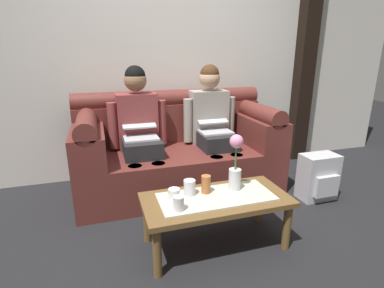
{
  "coord_description": "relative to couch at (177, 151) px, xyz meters",
  "views": [
    {
      "loc": [
        -0.71,
        -1.58,
        1.33
      ],
      "look_at": [
        0.05,
        0.82,
        0.55
      ],
      "focal_mm": 27.68,
      "sensor_mm": 36.0,
      "label": 1
    }
  ],
  "objects": [
    {
      "name": "coffee_table",
      "position": [
        -0.0,
        -1.05,
        -0.05
      ],
      "size": [
        1.01,
        0.48,
        0.39
      ],
      "color": "brown",
      "rests_on": "ground_plane"
    },
    {
      "name": "person_left",
      "position": [
        -0.37,
        -0.0,
        0.28
      ],
      "size": [
        0.56,
        0.67,
        1.22
      ],
      "color": "#232326",
      "rests_on": "ground_plane"
    },
    {
      "name": "backpack_right",
      "position": [
        1.19,
        -0.67,
        -0.16
      ],
      "size": [
        0.34,
        0.25,
        0.43
      ],
      "color": "#B7B7BC",
      "rests_on": "ground_plane"
    },
    {
      "name": "flower_vase",
      "position": [
        0.17,
        -0.98,
        0.21
      ],
      "size": [
        0.1,
        0.1,
        0.41
      ],
      "color": "silver",
      "rests_on": "coffee_table"
    },
    {
      "name": "cup_near_right",
      "position": [
        -0.05,
        -0.97,
        0.07
      ],
      "size": [
        0.06,
        0.06,
        0.13
      ],
      "primitive_type": "cylinder",
      "color": "#B26633",
      "rests_on": "coffee_table"
    },
    {
      "name": "timber_pillar",
      "position": [
        1.72,
        0.41,
        1.07
      ],
      "size": [
        0.2,
        0.2,
        2.9
      ],
      "primitive_type": "cube",
      "color": "black",
      "rests_on": "ground_plane"
    },
    {
      "name": "couch",
      "position": [
        0.0,
        0.0,
        0.0
      ],
      "size": [
        1.95,
        0.88,
        0.96
      ],
      "color": "maroon",
      "rests_on": "ground_plane"
    },
    {
      "name": "cup_far_center",
      "position": [
        -0.29,
        -1.15,
        0.06
      ],
      "size": [
        0.07,
        0.07,
        0.09
      ],
      "primitive_type": "cylinder",
      "color": "silver",
      "rests_on": "coffee_table"
    },
    {
      "name": "back_wall_patterned",
      "position": [
        -0.0,
        0.53,
        1.07
      ],
      "size": [
        6.0,
        0.12,
        2.9
      ],
      "primitive_type": "cube",
      "color": "silver",
      "rests_on": "ground_plane"
    },
    {
      "name": "cup_near_left",
      "position": [
        -0.17,
        -0.97,
        0.06
      ],
      "size": [
        0.08,
        0.08,
        0.11
      ],
      "primitive_type": "cylinder",
      "color": "silver",
      "rests_on": "coffee_table"
    },
    {
      "name": "ground_plane",
      "position": [
        -0.0,
        -1.17,
        -0.38
      ],
      "size": [
        14.0,
        14.0,
        0.0
      ],
      "primitive_type": "plane",
      "color": "black"
    },
    {
      "name": "cup_far_left",
      "position": [
        -0.29,
        -1.0,
        0.05
      ],
      "size": [
        0.08,
        0.08,
        0.08
      ],
      "primitive_type": "cylinder",
      "color": "white",
      "rests_on": "coffee_table"
    },
    {
      "name": "person_right",
      "position": [
        0.37,
        -0.0,
        0.28
      ],
      "size": [
        0.56,
        0.67,
        1.22
      ],
      "color": "#232326",
      "rests_on": "ground_plane"
    }
  ]
}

